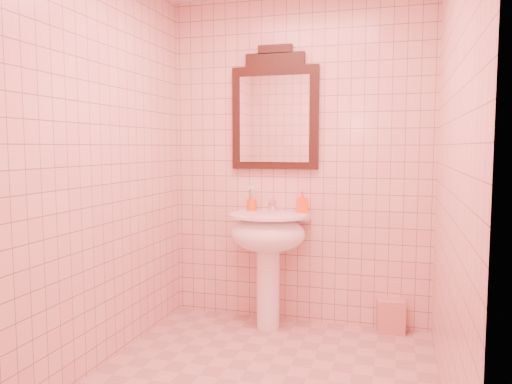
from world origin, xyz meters
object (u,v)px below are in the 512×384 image
(towel, at_px, (391,316))
(soap_dispenser, at_px, (302,202))
(pedestal_sink, at_px, (268,241))
(toothbrush_cup, at_px, (252,205))
(mirror, at_px, (275,112))

(towel, bearing_deg, soap_dispenser, -178.81)
(pedestal_sink, relative_size, toothbrush_cup, 5.03)
(toothbrush_cup, bearing_deg, towel, 0.68)
(toothbrush_cup, xyz_separation_m, soap_dispenser, (0.40, -0.00, 0.03))
(towel, bearing_deg, toothbrush_cup, -179.32)
(pedestal_sink, distance_m, toothbrush_cup, 0.34)
(mirror, xyz_separation_m, toothbrush_cup, (-0.17, -0.05, -0.71))
(pedestal_sink, relative_size, mirror, 0.92)
(toothbrush_cup, bearing_deg, soap_dispenser, -0.18)
(soap_dispenser, relative_size, towel, 0.68)
(toothbrush_cup, height_order, towel, toothbrush_cup)
(toothbrush_cup, xyz_separation_m, towel, (1.06, 0.01, -0.79))
(pedestal_sink, relative_size, towel, 3.59)
(pedestal_sink, height_order, soap_dispenser, soap_dispenser)
(pedestal_sink, bearing_deg, toothbrush_cup, 137.60)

